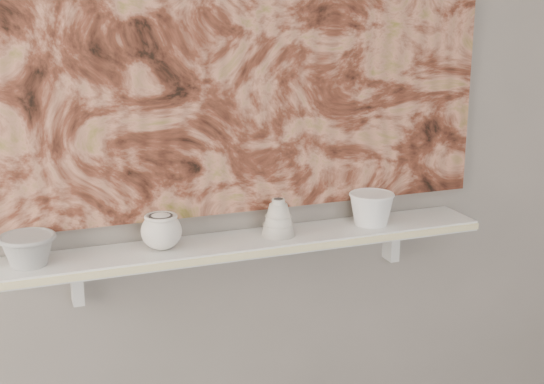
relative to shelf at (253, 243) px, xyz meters
name	(u,v)px	position (x,y,z in m)	size (l,w,h in m)	color
wall_back	(241,87)	(0.00, 0.09, 0.44)	(3.60, 3.60, 0.00)	gray
shelf	(253,243)	(0.00, 0.00, 0.00)	(1.40, 0.18, 0.03)	white
shelf_stripe	(264,253)	(0.00, -0.09, 0.00)	(1.40, 0.01, 0.02)	#F5E6A3
bracket_left	(77,282)	(-0.49, 0.06, -0.07)	(0.03, 0.06, 0.12)	white
bracket_right	(391,241)	(0.49, 0.06, -0.07)	(0.03, 0.06, 0.12)	white
painting	(242,18)	(0.00, 0.08, 0.62)	(1.50, 0.03, 1.10)	brown
house_motif	(384,120)	(0.45, 0.07, 0.32)	(0.09, 0.00, 0.08)	black
bowl_grey	(28,249)	(-0.61, 0.00, 0.06)	(0.15, 0.15, 0.08)	#969693
cup_cream	(161,231)	(-0.26, 0.00, 0.07)	(0.11, 0.11, 0.10)	silver
bell_vessel	(278,217)	(0.08, 0.00, 0.07)	(0.10, 0.10, 0.11)	beige
bowl_white	(371,208)	(0.38, 0.00, 0.06)	(0.14, 0.14, 0.10)	white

